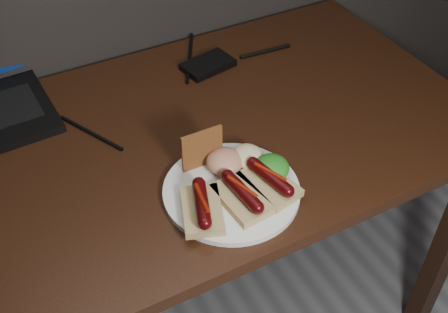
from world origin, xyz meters
name	(u,v)px	position (x,y,z in m)	size (l,w,h in m)	color
desk	(161,175)	(0.00, 1.38, 0.66)	(1.40, 0.70, 0.75)	#32170C
hard_drive	(208,65)	(0.22, 1.58, 0.76)	(0.12, 0.08, 0.02)	black
desk_cables	(116,105)	(-0.03, 1.54, 0.75)	(0.96, 0.37, 0.01)	black
plate	(231,191)	(0.07, 1.19, 0.76)	(0.26, 0.26, 0.01)	silver
bread_sausage_left	(202,207)	(-0.01, 1.16, 0.78)	(0.10, 0.13, 0.04)	tan
bread_sausage_center	(242,196)	(0.07, 1.15, 0.78)	(0.08, 0.12, 0.04)	tan
bread_sausage_right	(269,181)	(0.13, 1.15, 0.78)	(0.09, 0.13, 0.04)	tan
crispbread	(202,149)	(0.05, 1.27, 0.80)	(0.09, 0.01, 0.09)	brown
salad_greens	(271,168)	(0.15, 1.18, 0.78)	(0.07, 0.07, 0.04)	#105211
salsa_mound	(225,161)	(0.08, 1.24, 0.78)	(0.07, 0.07, 0.04)	#9E150F
coleslaw_mound	(247,156)	(0.13, 1.23, 0.78)	(0.06, 0.06, 0.04)	#EDE5CD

